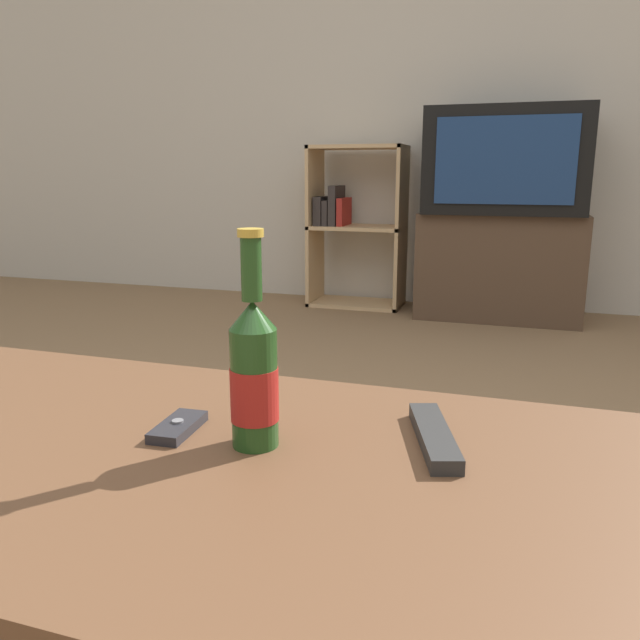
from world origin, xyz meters
The scene contains 8 objects.
back_wall centered at (0.00, 3.02, 1.30)m, with size 8.00×0.05×2.60m.
coffee_table centered at (0.00, 0.00, 0.35)m, with size 1.31×0.64×0.40m.
tv_stand centered at (0.26, 2.74, 0.27)m, with size 0.83×0.42×0.55m.
television centered at (0.26, 2.74, 0.81)m, with size 0.78×0.52×0.52m.
bookshelf centered at (-0.56, 2.81, 0.47)m, with size 0.53×0.30×0.90m.
beer_bottle centered at (0.05, 0.04, 0.50)m, with size 0.06×0.06×0.28m.
cell_phone centered at (-0.07, 0.05, 0.41)m, with size 0.05×0.10×0.02m.
remote_control centered at (0.27, 0.12, 0.41)m, with size 0.10×0.19×0.02m.
Camera 1 is at (0.36, -0.65, 0.75)m, focal length 35.00 mm.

